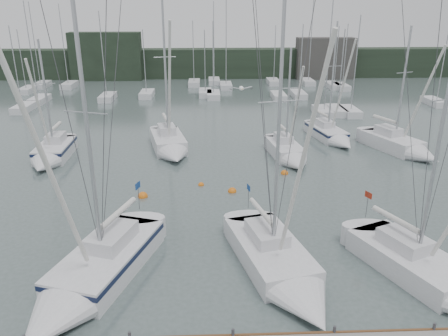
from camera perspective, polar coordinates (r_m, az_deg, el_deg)
The scene contains 18 objects.
ground at distance 21.84m, azimuth 5.93°, elevation -14.47°, with size 160.00×160.00×0.00m, color #475754.
far_treeline at distance 80.32m, azimuth -0.26°, elevation 13.53°, with size 90.00×4.00×5.00m, color black.
far_building_left at distance 79.95m, azimuth -15.13°, elevation 13.89°, with size 12.00×3.00×8.00m, color black.
far_building_right at distance 80.91m, azimuth 13.02°, elevation 13.79°, with size 10.00×3.00×7.00m, color #3C3A38.
mast_forest at distance 63.98m, azimuth 0.16°, elevation 9.84°, with size 61.07×27.00×14.87m.
sailboat_near_left at distance 21.61m, azimuth -17.48°, elevation -13.91°, with size 5.96×10.30×13.84m.
sailboat_near_center at distance 21.48m, azimuth 8.02°, elevation -13.56°, with size 5.07×9.58×14.47m.
sailboat_near_right at distance 23.09m, azimuth 26.50°, elevation -13.07°, with size 6.07×9.07×14.81m.
sailboat_mid_a at distance 39.53m, azimuth -21.67°, elevation 1.62°, with size 2.70×7.38×10.73m.
sailboat_mid_b at distance 39.06m, azimuth -6.99°, elevation 2.78°, with size 4.37×8.44×13.78m.
sailboat_mid_c at distance 37.41m, azimuth 8.52°, elevation 1.75°, with size 3.21×7.43×9.95m.
sailboat_mid_d at distance 43.57m, azimuth 13.97°, elevation 4.09°, with size 3.78×7.81×11.79m.
sailboat_mid_e at distance 41.85m, azimuth 22.46°, elevation 2.50°, with size 5.48×8.50×11.65m.
buoy_a at distance 31.06m, azimuth 1.07°, elevation -3.11°, with size 0.61×0.61×0.61m, color #D26412.
buoy_b at distance 34.62m, azimuth 7.90°, elevation -0.73°, with size 0.60×0.60×0.60m, color #D26412.
buoy_c at distance 30.78m, azimuth -10.56°, elevation -3.71°, with size 0.70×0.70×0.70m, color #D26412.
seagull at distance 19.35m, azimuth 2.28°, elevation 10.38°, with size 0.94×0.43×0.19m.
buoy_d at distance 32.19m, azimuth -3.01°, elevation -2.25°, with size 0.44×0.44×0.44m, color #D26412.
Camera 1 is at (-2.91, -17.64, 12.54)m, focal length 35.00 mm.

